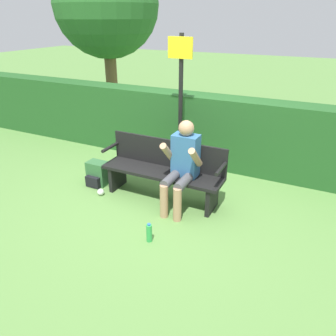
{
  "coord_description": "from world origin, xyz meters",
  "views": [
    {
      "loc": [
        1.93,
        -3.73,
        2.45
      ],
      "look_at": [
        0.15,
        -0.1,
        0.56
      ],
      "focal_mm": 35.0,
      "sensor_mm": 36.0,
      "label": 1
    }
  ],
  "objects_px": {
    "park_bench": "(164,169)",
    "person_seated": "(182,163)",
    "water_bottle": "(149,233)",
    "tree": "(106,5)",
    "backpack": "(97,174)",
    "signpost": "(180,95)"
  },
  "relations": [
    {
      "from": "signpost",
      "to": "tree",
      "type": "relative_size",
      "value": 0.56
    },
    {
      "from": "person_seated",
      "to": "signpost",
      "type": "xyz_separation_m",
      "value": [
        -0.53,
        1.1,
        0.64
      ]
    },
    {
      "from": "backpack",
      "to": "tree",
      "type": "bearing_deg",
      "value": 121.24
    },
    {
      "from": "park_bench",
      "to": "signpost",
      "type": "distance_m",
      "value": 1.31
    },
    {
      "from": "backpack",
      "to": "signpost",
      "type": "xyz_separation_m",
      "value": [
        0.93,
        1.08,
        1.13
      ]
    },
    {
      "from": "signpost",
      "to": "water_bottle",
      "type": "bearing_deg",
      "value": -75.68
    },
    {
      "from": "backpack",
      "to": "water_bottle",
      "type": "distance_m",
      "value": 1.71
    },
    {
      "from": "park_bench",
      "to": "person_seated",
      "type": "relative_size",
      "value": 1.46
    },
    {
      "from": "water_bottle",
      "to": "tree",
      "type": "relative_size",
      "value": 0.06
    },
    {
      "from": "water_bottle",
      "to": "tree",
      "type": "height_order",
      "value": "tree"
    },
    {
      "from": "tree",
      "to": "park_bench",
      "type": "bearing_deg",
      "value": -46.65
    },
    {
      "from": "park_bench",
      "to": "backpack",
      "type": "xyz_separation_m",
      "value": [
        -1.12,
        -0.12,
        -0.27
      ]
    },
    {
      "from": "backpack",
      "to": "tree",
      "type": "distance_m",
      "value": 4.94
    },
    {
      "from": "person_seated",
      "to": "backpack",
      "type": "height_order",
      "value": "person_seated"
    },
    {
      "from": "park_bench",
      "to": "person_seated",
      "type": "bearing_deg",
      "value": -21.07
    },
    {
      "from": "person_seated",
      "to": "tree",
      "type": "distance_m",
      "value": 5.56
    },
    {
      "from": "park_bench",
      "to": "person_seated",
      "type": "distance_m",
      "value": 0.43
    },
    {
      "from": "backpack",
      "to": "person_seated",
      "type": "bearing_deg",
      "value": -0.65
    },
    {
      "from": "water_bottle",
      "to": "tree",
      "type": "bearing_deg",
      "value": 128.71
    },
    {
      "from": "park_bench",
      "to": "signpost",
      "type": "bearing_deg",
      "value": 100.71
    },
    {
      "from": "water_bottle",
      "to": "signpost",
      "type": "xyz_separation_m",
      "value": [
        -0.51,
        2.0,
        1.19
      ]
    },
    {
      "from": "park_bench",
      "to": "tree",
      "type": "height_order",
      "value": "tree"
    }
  ]
}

